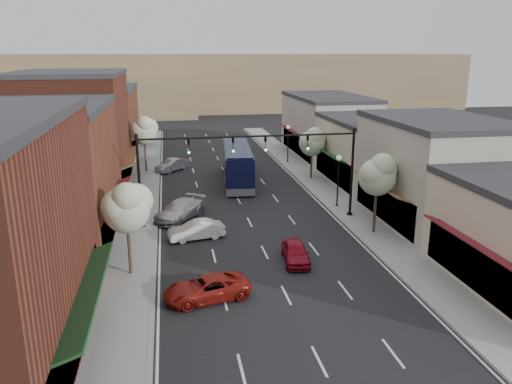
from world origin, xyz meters
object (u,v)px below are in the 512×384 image
tree_right_far (313,141)px  red_hatchback (296,252)px  lamp_post_far (288,137)px  tree_left_far (144,130)px  tree_right_near (378,173)px  signal_mast_left (172,166)px  parked_car_e (172,165)px  parked_car_c (180,210)px  signal_mast_right (323,160)px  parked_car_b (196,230)px  coach_bus (237,163)px  tree_left_near (127,206)px  lamp_post_near (338,172)px  parked_car_a (207,288)px

tree_right_far → red_hatchback: (-6.76, -19.75, -3.36)m
lamp_post_far → tree_left_far: bearing=-172.7°
tree_right_near → lamp_post_far: 24.11m
signal_mast_left → parked_car_e: signal_mast_left is taller
parked_car_c → signal_mast_left: bearing=-68.1°
signal_mast_right → parked_car_b: bearing=-164.2°
tree_left_far → signal_mast_right: bearing=-52.3°
tree_right_near → coach_bus: tree_right_near is taller
signal_mast_left → tree_right_near: size_ratio=1.38×
signal_mast_left → lamp_post_far: signal_mast_left is taller
parked_car_c → tree_left_near: bearing=-71.5°
tree_left_far → tree_left_near: bearing=-90.0°
lamp_post_far → parked_car_e: lamp_post_far is taller
tree_left_far → tree_right_far: bearing=-19.9°
parked_car_b → lamp_post_near: bearing=102.9°
parked_car_e → signal_mast_right: bearing=-16.7°
red_hatchback → parked_car_c: (-6.77, 9.52, 0.10)m
parked_car_b → lamp_post_far: bearing=141.3°
tree_right_far → lamp_post_near: bearing=-93.3°
tree_right_near → lamp_post_near: bearing=94.8°
tree_right_far → red_hatchback: bearing=-108.9°
lamp_post_near → parked_car_b: 13.32m
lamp_post_far → signal_mast_right: bearing=-96.2°
tree_right_far → parked_car_a: 26.98m
parked_car_a → parked_car_b: (0.00, 8.91, 0.01)m
signal_mast_right → lamp_post_far: 20.19m
tree_right_far → lamp_post_far: tree_right_far is taller
parked_car_a → parked_car_e: 29.93m
tree_left_near → parked_car_a: (4.05, -3.64, -3.59)m
parked_car_a → parked_car_c: (-0.99, 13.41, 0.10)m
signal_mast_left → lamp_post_near: 13.75m
tree_left_far → lamp_post_near: tree_left_far is taller
red_hatchback → tree_left_far: bearing=117.1°
lamp_post_near → red_hatchback: lamp_post_near is taller
signal_mast_right → parked_car_c: 11.62m
tree_left_far → parked_car_c: tree_left_far is taller
parked_car_a → signal_mast_left: bearing=174.5°
signal_mast_left → tree_right_near: 14.55m
tree_right_near → lamp_post_far: (-0.55, 24.06, -1.45)m
signal_mast_left → tree_right_near: bearing=-16.2°
signal_mast_right → lamp_post_near: 3.69m
coach_bus → red_hatchback: bearing=-82.5°
parked_car_b → parked_car_c: 4.61m
signal_mast_right → tree_left_near: (-13.87, -8.05, -0.40)m
tree_right_near → parked_car_b: (-12.55, 1.27, -3.81)m
tree_right_near → tree_right_far: tree_right_near is taller
signal_mast_right → coach_bus: 13.50m
signal_mast_right → red_hatchback: (-4.04, -7.80, -3.99)m
tree_left_far → parked_car_c: bearing=-79.3°
tree_right_far → coach_bus: 7.84m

